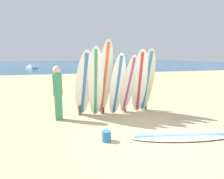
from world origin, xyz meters
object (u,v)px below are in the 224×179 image
at_px(surfboard_leaning_far_left, 84,85).
at_px(surfboard_lying_on_sand, 181,136).
at_px(surfboard_leaning_far_right, 146,81).
at_px(small_boat_offshore, 32,67).
at_px(surfboard_leaning_center_right, 128,86).
at_px(surfboard_rack, 114,95).
at_px(surfboard_leaning_right, 140,82).
at_px(beachgoer_standing, 58,91).
at_px(surfboard_leaning_left, 96,83).
at_px(sand_bucket, 106,136).
at_px(surfboard_leaning_center, 117,85).
at_px(surfboard_leaning_center_left, 104,79).

distance_m(surfboard_leaning_far_left, surfboard_lying_on_sand, 3.14).
distance_m(surfboard_leaning_far_right, small_boat_offshore, 29.69).
bearing_deg(surfboard_leaning_center_right, surfboard_rack, 132.75).
xyz_separation_m(surfboard_leaning_right, beachgoer_standing, (-2.65, 0.11, -0.17)).
height_order(surfboard_rack, surfboard_leaning_left, surfboard_leaning_left).
height_order(surfboard_leaning_far_left, surfboard_lying_on_sand, surfboard_leaning_far_left).
xyz_separation_m(surfboard_leaning_left, surfboard_leaning_far_right, (1.79, 0.09, -0.02)).
bearing_deg(small_boat_offshore, beachgoer_standing, -80.33).
relative_size(surfboard_rack, sand_bucket, 10.22).
relative_size(surfboard_leaning_right, small_boat_offshore, 0.71).
distance_m(surfboard_lying_on_sand, small_boat_offshore, 31.70).
distance_m(surfboard_leaning_left, small_boat_offshore, 29.36).
bearing_deg(surfboard_lying_on_sand, surfboard_leaning_center, 117.54).
relative_size(surfboard_leaning_center_left, sand_bucket, 10.04).
bearing_deg(surfboard_leaning_far_right, beachgoer_standing, 179.41).
relative_size(surfboard_rack, surfboard_leaning_center, 1.22).
bearing_deg(small_boat_offshore, surfboard_leaning_right, -75.33).
bearing_deg(surfboard_leaning_far_left, sand_bucket, -81.13).
bearing_deg(small_boat_offshore, surfboard_leaning_center, -76.85).
xyz_separation_m(surfboard_leaning_right, surfboard_leaning_far_right, (0.30, 0.08, 0.02)).
bearing_deg(surfboard_rack, surfboard_leaning_center_left, -142.38).
bearing_deg(surfboard_rack, beachgoer_standing, -171.50).
relative_size(surfboard_rack, surfboard_leaning_left, 1.11).
bearing_deg(surfboard_leaning_left, surfboard_rack, 28.79).
height_order(surfboard_rack, beachgoer_standing, beachgoer_standing).
xyz_separation_m(surfboard_leaning_left, surfboard_leaning_center_left, (0.30, 0.07, 0.10)).
height_order(surfboard_leaning_center, surfboard_leaning_center_right, surfboard_leaning_center).
height_order(beachgoer_standing, sand_bucket, beachgoer_standing).
bearing_deg(sand_bucket, surfboard_leaning_far_right, 43.81).
bearing_deg(surfboard_leaning_center_right, surfboard_leaning_center_left, 175.12).
xyz_separation_m(surfboard_rack, surfboard_leaning_right, (0.77, -0.40, 0.48)).
bearing_deg(surfboard_leaning_center_right, beachgoer_standing, 177.08).
relative_size(surfboard_leaning_center, surfboard_leaning_right, 0.95).
xyz_separation_m(surfboard_leaning_far_left, surfboard_lying_on_sand, (2.08, -2.11, -1.05)).
xyz_separation_m(surfboard_leaning_center_left, small_boat_offshore, (-6.32, 28.65, -0.98)).
bearing_deg(surfboard_leaning_left, surfboard_leaning_center, -3.55).
bearing_deg(surfboard_rack, small_boat_offshore, 103.41).
distance_m(surfboard_leaning_left, surfboard_leaning_far_right, 1.79).
bearing_deg(small_boat_offshore, sand_bucket, -78.93).
bearing_deg(surfboard_rack, surfboard_leaning_center_right, -47.25).
xyz_separation_m(surfboard_leaning_far_right, surfboard_lying_on_sand, (-0.07, -2.11, -1.08)).
height_order(surfboard_leaning_center_left, beachgoer_standing, surfboard_leaning_center_left).
distance_m(surfboard_leaning_center_right, surfboard_leaning_far_right, 0.71).
height_order(surfboard_leaning_far_right, sand_bucket, surfboard_leaning_far_right).
xyz_separation_m(surfboard_leaning_far_left, beachgoer_standing, (-0.80, 0.02, -0.15)).
height_order(surfboard_rack, surfboard_leaning_far_right, surfboard_leaning_far_right).
height_order(surfboard_leaning_center_left, surfboard_lying_on_sand, surfboard_leaning_center_left).
distance_m(surfboard_leaning_far_left, surfboard_leaning_center, 1.06).
bearing_deg(surfboard_leaning_center_left, surfboard_rack, 37.62).
distance_m(surfboard_leaning_far_left, surfboard_leaning_center_right, 1.45).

